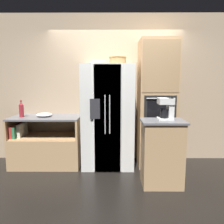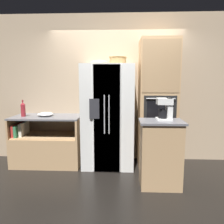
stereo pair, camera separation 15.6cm
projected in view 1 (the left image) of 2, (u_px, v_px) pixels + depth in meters
name	position (u px, v px, depth m)	size (l,w,h in m)	color
ground_plane	(116.00, 166.00, 4.03)	(20.00, 20.00, 0.00)	black
wall_back	(116.00, 89.00, 4.25)	(12.00, 0.06, 2.80)	tan
counter_left	(47.00, 147.00, 4.06)	(1.24, 0.68, 0.91)	tan
refrigerator	(108.00, 116.00, 3.95)	(0.91, 0.74, 1.84)	silver
wall_oven	(157.00, 104.00, 3.96)	(0.66, 0.66, 2.27)	tan
island_counter	(162.00, 153.00, 3.24)	(0.63, 0.46, 0.99)	tan
wicker_basket	(118.00, 60.00, 3.75)	(0.30, 0.30, 0.13)	tan
fruit_bowl	(99.00, 62.00, 3.89)	(0.31, 0.31, 0.08)	beige
bottle_tall	(21.00, 110.00, 3.89)	(0.08, 0.08, 0.30)	maroon
mixing_bowl	(44.00, 115.00, 3.96)	(0.28, 0.28, 0.07)	white
coffee_maker	(167.00, 108.00, 3.21)	(0.22, 0.21, 0.32)	white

